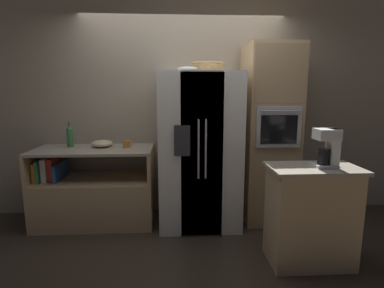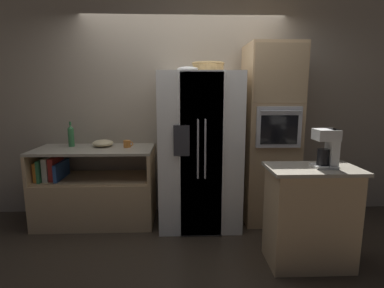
{
  "view_description": "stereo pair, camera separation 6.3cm",
  "coord_description": "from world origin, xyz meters",
  "px_view_note": "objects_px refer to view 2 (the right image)",
  "views": [
    {
      "loc": [
        -0.1,
        -3.41,
        1.59
      ],
      "look_at": [
        0.09,
        -0.05,
        0.99
      ],
      "focal_mm": 28.0,
      "sensor_mm": 36.0,
      "label": 1
    },
    {
      "loc": [
        -0.04,
        -3.41,
        1.59
      ],
      "look_at": [
        0.09,
        -0.05,
        0.99
      ],
      "focal_mm": 28.0,
      "sensor_mm": 36.0,
      "label": 2
    }
  ],
  "objects_px": {
    "refrigerator": "(199,150)",
    "mug": "(127,144)",
    "wicker_basket": "(208,67)",
    "wall_oven": "(269,135)",
    "bottle_tall": "(71,136)",
    "coffee_maker": "(328,147)",
    "mixing_bowl": "(103,143)",
    "fruit_bowl": "(188,69)"
  },
  "relations": [
    {
      "from": "mug",
      "to": "mixing_bowl",
      "type": "bearing_deg",
      "value": 168.6
    },
    {
      "from": "wicker_basket",
      "to": "coffee_maker",
      "type": "distance_m",
      "value": 1.56
    },
    {
      "from": "wall_oven",
      "to": "bottle_tall",
      "type": "bearing_deg",
      "value": 177.27
    },
    {
      "from": "refrigerator",
      "to": "mug",
      "type": "bearing_deg",
      "value": 172.96
    },
    {
      "from": "fruit_bowl",
      "to": "mixing_bowl",
      "type": "height_order",
      "value": "fruit_bowl"
    },
    {
      "from": "wicker_basket",
      "to": "refrigerator",
      "type": "bearing_deg",
      "value": -165.01
    },
    {
      "from": "wall_oven",
      "to": "mug",
      "type": "xyz_separation_m",
      "value": [
        -1.71,
        0.03,
        -0.1
      ]
    },
    {
      "from": "fruit_bowl",
      "to": "bottle_tall",
      "type": "bearing_deg",
      "value": 169.64
    },
    {
      "from": "mixing_bowl",
      "to": "coffee_maker",
      "type": "relative_size",
      "value": 0.73
    },
    {
      "from": "wall_oven",
      "to": "bottle_tall",
      "type": "relative_size",
      "value": 6.96
    },
    {
      "from": "refrigerator",
      "to": "fruit_bowl",
      "type": "relative_size",
      "value": 7.57
    },
    {
      "from": "mug",
      "to": "mixing_bowl",
      "type": "xyz_separation_m",
      "value": [
        -0.3,
        0.06,
        -0.0
      ]
    },
    {
      "from": "fruit_bowl",
      "to": "bottle_tall",
      "type": "relative_size",
      "value": 0.78
    },
    {
      "from": "refrigerator",
      "to": "mug",
      "type": "relative_size",
      "value": 15.17
    },
    {
      "from": "bottle_tall",
      "to": "mug",
      "type": "relative_size",
      "value": 2.57
    },
    {
      "from": "wicker_basket",
      "to": "fruit_bowl",
      "type": "distance_m",
      "value": 0.25
    },
    {
      "from": "refrigerator",
      "to": "fruit_bowl",
      "type": "height_order",
      "value": "fruit_bowl"
    },
    {
      "from": "mixing_bowl",
      "to": "refrigerator",
      "type": "bearing_deg",
      "value": -8.19
    },
    {
      "from": "refrigerator",
      "to": "coffee_maker",
      "type": "xyz_separation_m",
      "value": [
        1.06,
        -0.95,
        0.21
      ]
    },
    {
      "from": "coffee_maker",
      "to": "mixing_bowl",
      "type": "bearing_deg",
      "value": 153.4
    },
    {
      "from": "fruit_bowl",
      "to": "mixing_bowl",
      "type": "xyz_separation_m",
      "value": [
        -1.03,
        0.23,
        -0.86
      ]
    },
    {
      "from": "refrigerator",
      "to": "coffee_maker",
      "type": "distance_m",
      "value": 1.44
    },
    {
      "from": "fruit_bowl",
      "to": "bottle_tall",
      "type": "xyz_separation_m",
      "value": [
        -1.42,
        0.26,
        -0.77
      ]
    },
    {
      "from": "mixing_bowl",
      "to": "coffee_maker",
      "type": "height_order",
      "value": "coffee_maker"
    },
    {
      "from": "refrigerator",
      "to": "mixing_bowl",
      "type": "relative_size",
      "value": 7.19
    },
    {
      "from": "fruit_bowl",
      "to": "mixing_bowl",
      "type": "relative_size",
      "value": 0.95
    },
    {
      "from": "wicker_basket",
      "to": "mixing_bowl",
      "type": "height_order",
      "value": "wicker_basket"
    },
    {
      "from": "fruit_bowl",
      "to": "bottle_tall",
      "type": "distance_m",
      "value": 1.63
    },
    {
      "from": "bottle_tall",
      "to": "wall_oven",
      "type": "bearing_deg",
      "value": -2.73
    },
    {
      "from": "mug",
      "to": "mixing_bowl",
      "type": "height_order",
      "value": "mug"
    },
    {
      "from": "refrigerator",
      "to": "bottle_tall",
      "type": "height_order",
      "value": "refrigerator"
    },
    {
      "from": "bottle_tall",
      "to": "refrigerator",
      "type": "bearing_deg",
      "value": -7.08
    },
    {
      "from": "wall_oven",
      "to": "fruit_bowl",
      "type": "height_order",
      "value": "wall_oven"
    },
    {
      "from": "refrigerator",
      "to": "coffee_maker",
      "type": "relative_size",
      "value": 5.29
    },
    {
      "from": "wicker_basket",
      "to": "mug",
      "type": "xyz_separation_m",
      "value": [
        -0.96,
        0.08,
        -0.89
      ]
    },
    {
      "from": "wicker_basket",
      "to": "mixing_bowl",
      "type": "xyz_separation_m",
      "value": [
        -1.26,
        0.14,
        -0.89
      ]
    },
    {
      "from": "wicker_basket",
      "to": "mug",
      "type": "height_order",
      "value": "wicker_basket"
    },
    {
      "from": "coffee_maker",
      "to": "refrigerator",
      "type": "bearing_deg",
      "value": 138.27
    },
    {
      "from": "fruit_bowl",
      "to": "coffee_maker",
      "type": "relative_size",
      "value": 0.7
    },
    {
      "from": "mug",
      "to": "fruit_bowl",
      "type": "bearing_deg",
      "value": -13.37
    },
    {
      "from": "wicker_basket",
      "to": "mixing_bowl",
      "type": "distance_m",
      "value": 1.55
    },
    {
      "from": "refrigerator",
      "to": "wicker_basket",
      "type": "height_order",
      "value": "wicker_basket"
    }
  ]
}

